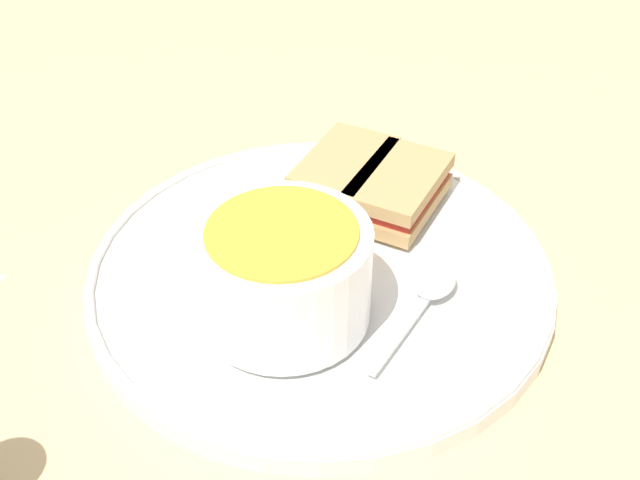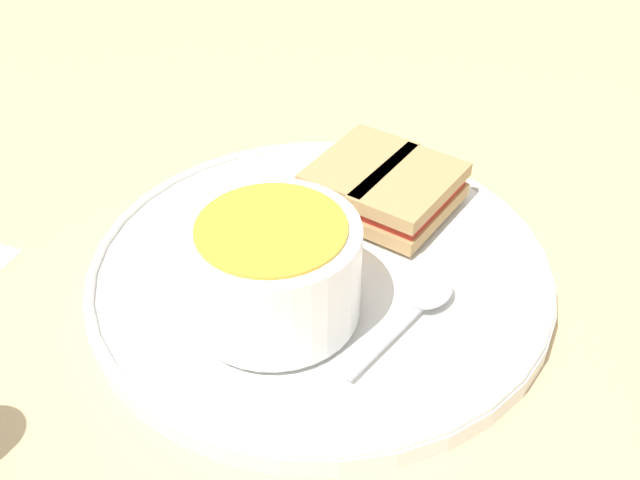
% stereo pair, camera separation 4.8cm
% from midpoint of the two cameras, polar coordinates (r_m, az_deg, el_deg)
% --- Properties ---
extents(ground_plane, '(2.40, 2.40, 0.00)m').
position_cam_midpoint_polar(ground_plane, '(0.51, -2.74, -3.22)').
color(ground_plane, '#D1B27F').
extents(plate, '(0.31, 0.31, 0.02)m').
position_cam_midpoint_polar(plate, '(0.50, -2.77, -2.42)').
color(plate, white).
rests_on(plate, ground_plane).
extents(soup_bowl, '(0.10, 0.10, 0.06)m').
position_cam_midpoint_polar(soup_bowl, '(0.44, -5.98, -2.61)').
color(soup_bowl, white).
rests_on(soup_bowl, plate).
extents(spoon, '(0.08, 0.09, 0.01)m').
position_cam_midpoint_polar(spoon, '(0.47, 5.53, -3.89)').
color(spoon, silver).
rests_on(spoon, plate).
extents(sandwich_half_near, '(0.10, 0.10, 0.03)m').
position_cam_midpoint_polar(sandwich_half_near, '(0.54, 3.40, 3.74)').
color(sandwich_half_near, tan).
rests_on(sandwich_half_near, plate).
extents(sandwich_half_far, '(0.10, 0.10, 0.03)m').
position_cam_midpoint_polar(sandwich_half_far, '(0.55, -0.62, 5.04)').
color(sandwich_half_far, tan).
rests_on(sandwich_half_far, plate).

